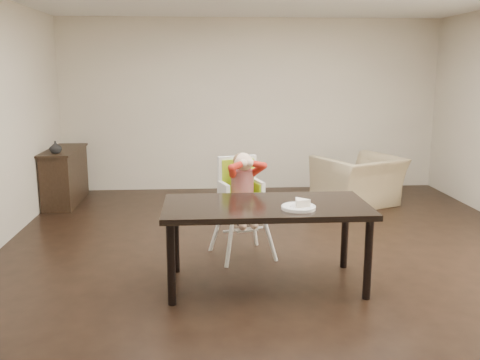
# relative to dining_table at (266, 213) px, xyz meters

# --- Properties ---
(ground) EXTENTS (7.00, 7.00, 0.00)m
(ground) POSITION_rel_dining_table_xyz_m (0.24, 0.51, -0.67)
(ground) COLOR black
(ground) RESTS_ON ground
(room_walls) EXTENTS (6.02, 7.02, 2.71)m
(room_walls) POSITION_rel_dining_table_xyz_m (0.24, 0.51, 1.18)
(room_walls) COLOR beige
(room_walls) RESTS_ON ground
(dining_table) EXTENTS (1.80, 0.90, 0.75)m
(dining_table) POSITION_rel_dining_table_xyz_m (0.00, 0.00, 0.00)
(dining_table) COLOR black
(dining_table) RESTS_ON ground
(high_chair) EXTENTS (0.56, 0.56, 1.09)m
(high_chair) POSITION_rel_dining_table_xyz_m (-0.16, 0.80, 0.10)
(high_chair) COLOR white
(high_chair) RESTS_ON ground
(plate) EXTENTS (0.31, 0.31, 0.08)m
(plate) POSITION_rel_dining_table_xyz_m (0.26, -0.19, 0.11)
(plate) COLOR white
(plate) RESTS_ON dining_table
(armchair) EXTENTS (1.27, 1.10, 0.94)m
(armchair) POSITION_rel_dining_table_xyz_m (1.66, 2.77, -0.20)
(armchair) COLOR tan
(armchair) RESTS_ON ground
(sideboard) EXTENTS (0.44, 1.26, 0.79)m
(sideboard) POSITION_rel_dining_table_xyz_m (-2.54, 3.21, -0.27)
(sideboard) COLOR black
(sideboard) RESTS_ON ground
(vase) EXTENTS (0.17, 0.18, 0.16)m
(vase) POSITION_rel_dining_table_xyz_m (-2.54, 2.82, 0.20)
(vase) COLOR #99999E
(vase) RESTS_ON sideboard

